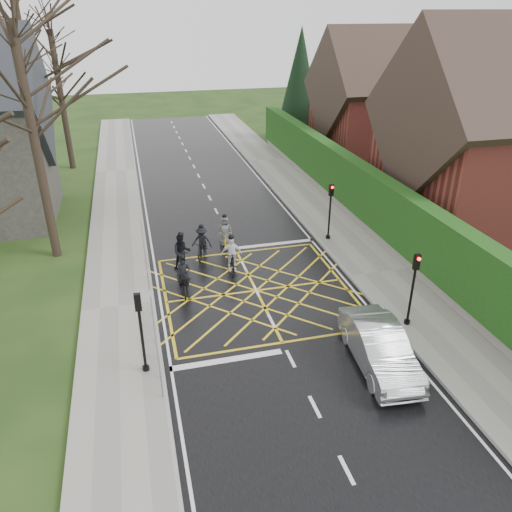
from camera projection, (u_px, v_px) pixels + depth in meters
name	position (u px, v px, depth m)	size (l,w,h in m)	color
ground	(256.00, 291.00, 22.37)	(120.00, 120.00, 0.00)	black
road	(256.00, 291.00, 22.37)	(9.00, 80.00, 0.01)	black
sidewalk_right	(378.00, 273.00, 23.67)	(3.00, 80.00, 0.15)	gray
sidewalk_left	(119.00, 307.00, 21.00)	(3.00, 80.00, 0.15)	gray
stone_wall	(359.00, 218.00, 29.13)	(0.50, 38.00, 0.70)	slate
hedge	(362.00, 189.00, 28.34)	(0.90, 38.00, 2.80)	#12380F
house_near	(502.00, 144.00, 26.99)	(11.80, 9.80, 11.30)	maroon
house_far	(381.00, 106.00, 39.27)	(9.80, 8.80, 10.30)	maroon
conifer	(300.00, 86.00, 45.03)	(4.60, 4.60, 10.00)	black
tree_near	(26.00, 95.00, 22.02)	(9.24, 9.24, 11.44)	black
tree_mid	(26.00, 61.00, 28.40)	(10.08, 10.08, 12.48)	black
tree_far	(57.00, 72.00, 36.13)	(8.40, 8.40, 10.40)	black
railing_south	(156.00, 336.00, 17.96)	(0.05, 5.04, 1.03)	slate
railing_north	(144.00, 249.00, 24.45)	(0.05, 6.04, 1.03)	slate
traffic_light_ne	(330.00, 212.00, 26.39)	(0.24, 0.31, 3.21)	black
traffic_light_se	(412.00, 291.00, 19.12)	(0.24, 0.31, 3.21)	black
traffic_light_sw	(142.00, 334.00, 16.60)	(0.24, 0.31, 3.21)	black
cyclist_rear	(184.00, 280.00, 22.00)	(0.75, 1.91, 1.82)	black
cyclist_back	(182.00, 255.00, 23.88)	(0.90, 1.97, 1.95)	black
cyclist_mid	(202.00, 245.00, 25.20)	(1.20, 1.89, 1.73)	black
cyclist_front	(232.00, 258.00, 23.77)	(1.04, 1.91, 1.87)	black
cyclist_lead	(225.00, 234.00, 26.42)	(0.93, 1.86, 1.73)	#BA9616
car	(379.00, 347.00, 17.42)	(1.60, 4.58, 1.51)	#BBBDC3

